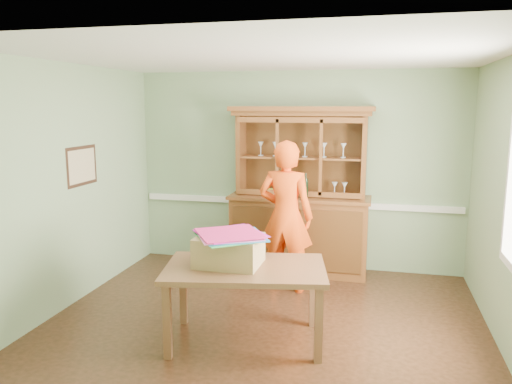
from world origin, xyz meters
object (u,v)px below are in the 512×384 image
(person, at_px, (286,216))
(cardboard_box, at_px, (229,250))
(china_hutch, at_px, (299,215))
(dining_table, at_px, (245,275))

(person, bearing_deg, cardboard_box, 83.85)
(china_hutch, bearing_deg, dining_table, -94.60)
(china_hutch, distance_m, cardboard_box, 2.19)
(cardboard_box, bearing_deg, person, 78.75)
(person, bearing_deg, china_hutch, -89.14)
(dining_table, xyz_separation_m, person, (0.12, 1.45, 0.26))
(china_hutch, xyz_separation_m, dining_table, (-0.18, -2.19, -0.12))
(china_hutch, height_order, person, china_hutch)
(dining_table, height_order, person, person)
(china_hutch, relative_size, cardboard_box, 3.75)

